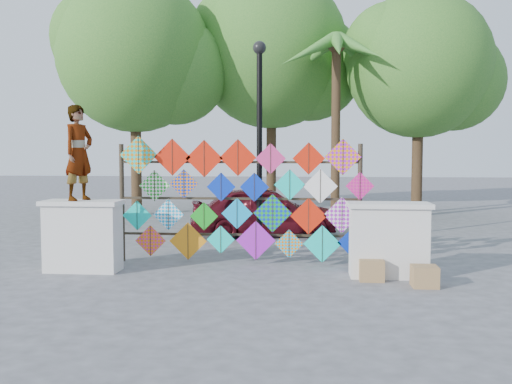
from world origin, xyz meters
TOP-DOWN VIEW (x-y plane):
  - ground at (0.00, 0.00)m, footprint 80.00×80.00m
  - parapet_left at (-2.70, -0.20)m, footprint 1.40×0.65m
  - parapet_right at (2.70, -0.20)m, footprint 1.40×0.65m
  - kite_rack at (0.11, 0.73)m, footprint 4.97×0.24m
  - tree_west at (-4.40, 9.03)m, footprint 5.85×5.20m
  - tree_mid at (0.11, 11.03)m, footprint 6.30×5.60m
  - tree_east at (5.09, 9.53)m, footprint 5.40×4.80m
  - palm_tree at (2.20, 8.00)m, footprint 3.62×3.62m
  - vendor_woman at (-2.75, -0.20)m, footprint 0.62×0.73m
  - sedan at (0.21, 4.45)m, footprint 3.97×2.21m
  - lamppost at (0.30, 2.00)m, footprint 0.28×0.28m
  - cardboard_box_near at (2.38, -0.51)m, footprint 0.40×0.36m
  - cardboard_box_far at (3.17, -0.90)m, footprint 0.40×0.37m

SIDE VIEW (x-z plane):
  - ground at x=0.00m, z-range 0.00..0.00m
  - cardboard_box_far at x=3.17m, z-range 0.00..0.34m
  - cardboard_box_near at x=2.38m, z-range 0.00..0.36m
  - sedan at x=0.21m, z-range 0.00..1.28m
  - parapet_left at x=-2.70m, z-range 0.01..1.29m
  - parapet_right at x=2.70m, z-range 0.01..1.29m
  - kite_rack at x=0.11m, z-range -0.01..2.45m
  - vendor_woman at x=-2.75m, z-range 1.28..2.98m
  - lamppost at x=0.30m, z-range 0.46..4.92m
  - palm_tree at x=2.20m, z-range 2.04..7.87m
  - tree_east at x=5.09m, z-range 1.28..8.69m
  - tree_west at x=-4.40m, z-range 1.38..9.39m
  - tree_mid at x=0.11m, z-range 1.47..10.08m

